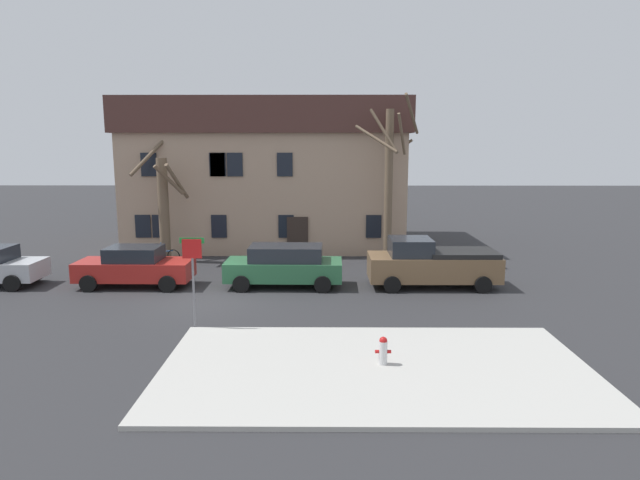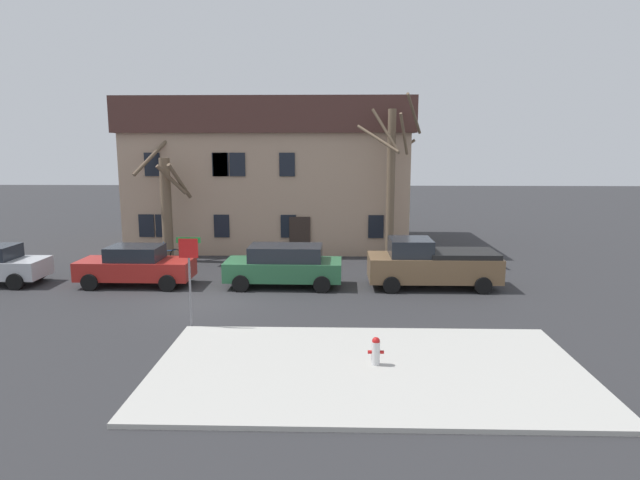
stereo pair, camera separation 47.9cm
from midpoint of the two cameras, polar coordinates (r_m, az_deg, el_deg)
ground_plane at (r=21.03m, az=-12.54°, el=-6.32°), size 120.00×120.00×0.00m
sidewalk_slab at (r=14.59m, az=4.87°, el=-13.24°), size 11.10×6.17×0.12m
building_main at (r=32.75m, az=-5.74°, el=7.03°), size 15.63×9.13×8.25m
tree_bare_near at (r=28.30m, az=-16.46°, el=3.55°), size 2.79×2.76×6.20m
tree_bare_mid at (r=27.44m, az=6.72°, el=6.49°), size 3.24×3.11×8.16m
car_red_sedan at (r=23.89m, az=-19.28°, el=-2.63°), size 4.67×2.04×1.67m
car_green_wagon at (r=22.57m, az=-4.33°, el=-2.64°), size 4.79×2.14×1.72m
pickup_truck_brown at (r=22.91m, az=10.99°, el=-2.41°), size 5.29×2.24×2.02m
fire_hydrant at (r=14.60m, az=5.65°, el=-11.35°), size 0.42×0.22×0.75m
street_sign_pole at (r=17.47m, az=-13.91°, el=-2.69°), size 0.76×0.07×2.97m
bicycle_leaning at (r=28.30m, az=-16.39°, el=-1.56°), size 1.69×0.54×1.03m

